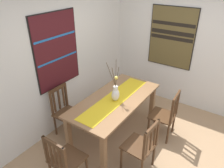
# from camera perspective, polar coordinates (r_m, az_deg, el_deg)

# --- Properties ---
(ground_plane) EXTENTS (6.40, 6.40, 0.03)m
(ground_plane) POSITION_cam_1_polar(r_m,az_deg,el_deg) (3.88, 10.27, -17.73)
(ground_plane) COLOR #A37F5B
(wall_back) EXTENTS (6.40, 0.12, 2.70)m
(wall_back) POSITION_cam_1_polar(r_m,az_deg,el_deg) (4.04, -12.63, 7.32)
(wall_back) COLOR silver
(wall_back) RESTS_ON ground_plane
(wall_side) EXTENTS (0.12, 6.40, 2.70)m
(wall_side) POSITION_cam_1_polar(r_m,az_deg,el_deg) (4.73, 21.44, 9.10)
(wall_side) COLOR silver
(wall_side) RESTS_ON ground_plane
(dining_table) EXTENTS (1.82, 0.87, 0.78)m
(dining_table) POSITION_cam_1_polar(r_m,az_deg,el_deg) (3.77, 0.82, -5.41)
(dining_table) COLOR #8E6642
(dining_table) RESTS_ON ground_plane
(table_runner) EXTENTS (1.68, 0.36, 0.01)m
(table_runner) POSITION_cam_1_polar(r_m,az_deg,el_deg) (3.71, 0.83, -3.88)
(table_runner) COLOR gold
(table_runner) RESTS_ON dining_table
(centerpiece_vase) EXTENTS (0.18, 0.20, 0.71)m
(centerpiece_vase) POSITION_cam_1_polar(r_m,az_deg,el_deg) (3.59, 0.94, -2.45)
(centerpiece_vase) COLOR silver
(centerpiece_vase) RESTS_ON dining_table
(chair_0) EXTENTS (0.42, 0.42, 0.89)m
(chair_0) POSITION_cam_1_polar(r_m,az_deg,el_deg) (3.15, -12.69, -19.09)
(chair_0) COLOR #4C301C
(chair_0) RESTS_ON ground_plane
(chair_1) EXTENTS (0.45, 0.45, 0.91)m
(chair_1) POSITION_cam_1_polar(r_m,az_deg,el_deg) (3.29, 7.95, -16.05)
(chair_1) COLOR #4C301C
(chair_1) RESTS_ON ground_plane
(chair_2) EXTENTS (0.43, 0.43, 0.94)m
(chair_2) POSITION_cam_1_polar(r_m,az_deg,el_deg) (4.01, -12.30, -7.07)
(chair_2) COLOR #4C301C
(chair_2) RESTS_ON ground_plane
(chair_3) EXTENTS (0.45, 0.45, 0.93)m
(chair_3) POSITION_cam_1_polar(r_m,az_deg,el_deg) (3.95, 14.17, -7.94)
(chair_3) COLOR #4C301C
(chair_3) RESTS_ON ground_plane
(painting_on_back_wall) EXTENTS (0.95, 0.05, 1.30)m
(painting_on_back_wall) POSITION_cam_1_polar(r_m,az_deg,el_deg) (3.80, -14.56, 8.61)
(painting_on_back_wall) COLOR black
(painting_on_side_wall) EXTENTS (0.05, 0.96, 1.27)m
(painting_on_side_wall) POSITION_cam_1_polar(r_m,az_deg,el_deg) (4.76, 15.63, 11.86)
(painting_on_side_wall) COLOR black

